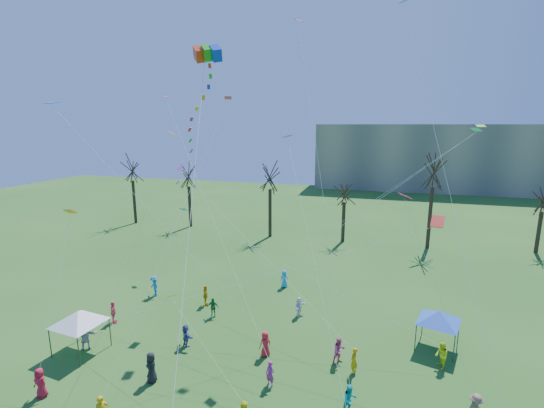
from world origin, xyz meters
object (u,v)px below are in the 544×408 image
(canopy_tent_white, at_px, (79,317))
(distant_building, at_px, (449,157))
(big_box_kite, at_px, (199,127))
(canopy_tent_blue, at_px, (439,316))

(canopy_tent_white, bearing_deg, distant_building, 66.01)
(distant_building, bearing_deg, canopy_tent_white, -113.99)
(big_box_kite, bearing_deg, distant_building, 69.78)
(distant_building, height_order, canopy_tent_blue, distant_building)
(big_box_kite, xyz_separation_m, canopy_tent_white, (-7.33, -3.92, -12.30))
(distant_building, relative_size, canopy_tent_white, 15.34)
(distant_building, bearing_deg, canopy_tent_blue, -99.03)
(canopy_tent_white, height_order, canopy_tent_blue, canopy_tent_white)
(canopy_tent_blue, bearing_deg, canopy_tent_white, -163.10)
(big_box_kite, height_order, canopy_tent_blue, big_box_kite)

